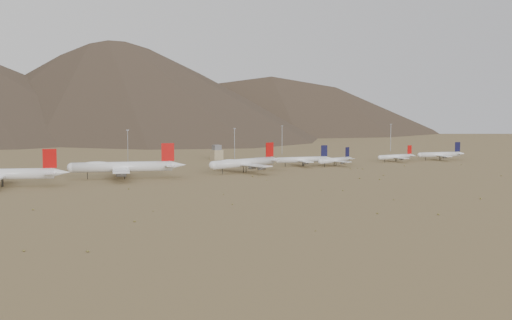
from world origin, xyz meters
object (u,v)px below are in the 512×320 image
widebody_west (1,174)px  control_tower (217,153)px  narrowbody_b (335,160)px  widebody_east (244,163)px  narrowbody_a (304,160)px  widebody_centre (123,167)px

widebody_west → control_tower: bearing=49.1°
narrowbody_b → control_tower: (-51.41, 90.66, 1.08)m
control_tower → widebody_east: bearing=-107.1°
widebody_east → narrowbody_b: 81.54m
narrowbody_a → control_tower: narrowbody_a is taller
widebody_centre → narrowbody_a: 142.55m
narrowbody_a → narrowbody_b: (22.06, -9.20, -0.65)m
widebody_centre → widebody_east: 83.12m
widebody_west → widebody_east: size_ratio=1.06×
narrowbody_b → widebody_east: bearing=169.9°
widebody_centre → narrowbody_b: widebody_centre is taller
widebody_west → narrowbody_a: (215.61, 14.22, -2.38)m
narrowbody_b → control_tower: bearing=105.0°
widebody_west → control_tower: widebody_west is taller
widebody_east → control_tower: 101.42m
widebody_west → widebody_centre: size_ratio=0.96×
widebody_centre → control_tower: bearing=58.1°
widebody_west → widebody_east: widebody_west is taller
widebody_centre → narrowbody_b: size_ratio=1.81×
widebody_west → widebody_centre: bearing=25.0°
widebody_centre → control_tower: size_ratio=5.84×
narrowbody_a → control_tower: bearing=122.1°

